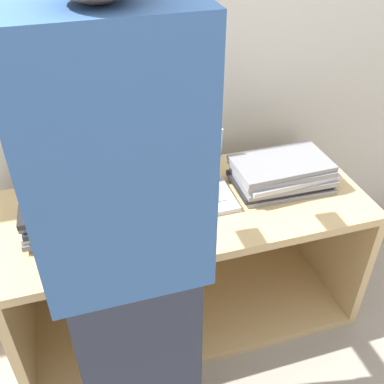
{
  "coord_description": "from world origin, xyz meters",
  "views": [
    {
      "loc": [
        -0.38,
        -1.03,
        1.7
      ],
      "look_at": [
        0.0,
        0.21,
        0.75
      ],
      "focal_mm": 42.0,
      "sensor_mm": 36.0,
      "label": 1
    }
  ],
  "objects_px": {
    "person": "(128,261)",
    "laptop_stack_right": "(282,174)",
    "laptop_stack_left": "(77,211)",
    "laptop_open": "(182,187)"
  },
  "relations": [
    {
      "from": "laptop_stack_left",
      "to": "laptop_stack_right",
      "type": "relative_size",
      "value": 1.0
    },
    {
      "from": "laptop_open",
      "to": "laptop_stack_right",
      "type": "height_order",
      "value": "laptop_open"
    },
    {
      "from": "person",
      "to": "laptop_stack_right",
      "type": "bearing_deg",
      "value": 35.32
    },
    {
      "from": "laptop_stack_right",
      "to": "laptop_open",
      "type": "bearing_deg",
      "value": 174.08
    },
    {
      "from": "laptop_open",
      "to": "laptop_stack_left",
      "type": "xyz_separation_m",
      "value": [
        -0.41,
        -0.05,
        0.01
      ]
    },
    {
      "from": "laptop_open",
      "to": "laptop_stack_left",
      "type": "relative_size",
      "value": 0.94
    },
    {
      "from": "laptop_stack_left",
      "to": "person",
      "type": "distance_m",
      "value": 0.54
    },
    {
      "from": "laptop_open",
      "to": "laptop_stack_left",
      "type": "distance_m",
      "value": 0.41
    },
    {
      "from": "laptop_stack_left",
      "to": "laptop_stack_right",
      "type": "bearing_deg",
      "value": 0.22
    },
    {
      "from": "laptop_stack_left",
      "to": "laptop_open",
      "type": "bearing_deg",
      "value": 6.34
    }
  ]
}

